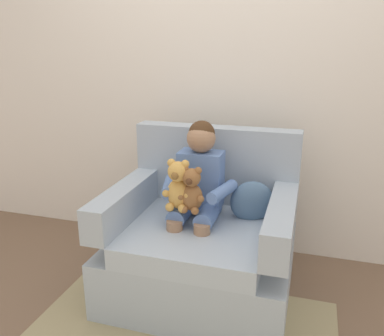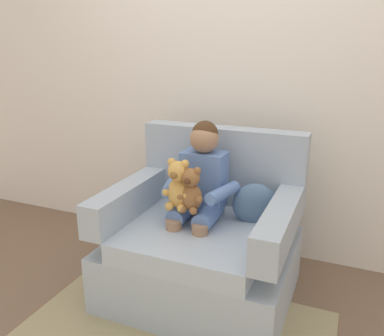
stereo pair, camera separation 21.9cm
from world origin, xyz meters
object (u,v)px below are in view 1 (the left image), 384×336
(plush_honey, at_px, (178,186))
(plush_brown, at_px, (192,191))
(throw_pillow, at_px, (252,202))
(armchair, at_px, (202,244))
(seated_child, at_px, (198,185))

(plush_honey, xyz_separation_m, plush_brown, (0.08, -0.01, -0.01))
(plush_honey, distance_m, throw_pillow, 0.47)
(throw_pillow, bearing_deg, plush_brown, -139.97)
(plush_honey, relative_size, throw_pillow, 1.13)
(plush_brown, bearing_deg, throw_pillow, 62.58)
(plush_honey, height_order, plush_brown, plush_honey)
(armchair, bearing_deg, throw_pillow, 25.22)
(throw_pillow, bearing_deg, armchair, -154.78)
(plush_honey, bearing_deg, plush_brown, -23.88)
(throw_pillow, bearing_deg, seated_child, -162.69)
(plush_honey, height_order, throw_pillow, plush_honey)
(plush_honey, bearing_deg, throw_pillow, 13.99)
(armchair, distance_m, plush_honey, 0.43)
(seated_child, bearing_deg, throw_pillow, 12.23)
(plush_brown, height_order, throw_pillow, plush_brown)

